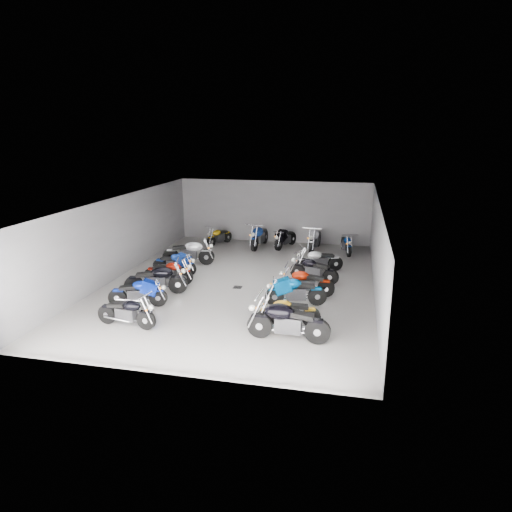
% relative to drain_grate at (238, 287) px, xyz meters
% --- Properties ---
extents(ground, '(14.00, 14.00, 0.00)m').
position_rel_drain_grate_xyz_m(ground, '(0.00, 0.50, -0.01)').
color(ground, gray).
rests_on(ground, ground).
extents(wall_back, '(10.00, 0.10, 3.20)m').
position_rel_drain_grate_xyz_m(wall_back, '(0.00, 7.50, 1.59)').
color(wall_back, slate).
rests_on(wall_back, ground).
extents(wall_left, '(0.10, 14.00, 3.20)m').
position_rel_drain_grate_xyz_m(wall_left, '(-5.00, 0.50, 1.59)').
color(wall_left, slate).
rests_on(wall_left, ground).
extents(wall_right, '(0.10, 14.00, 3.20)m').
position_rel_drain_grate_xyz_m(wall_right, '(5.00, 0.50, 1.59)').
color(wall_right, slate).
rests_on(wall_right, ground).
extents(ceiling, '(10.00, 14.00, 0.04)m').
position_rel_drain_grate_xyz_m(ceiling, '(0.00, 0.50, 3.21)').
color(ceiling, black).
rests_on(ceiling, wall_back).
extents(drain_grate, '(0.32, 0.32, 0.01)m').
position_rel_drain_grate_xyz_m(drain_grate, '(0.00, 0.00, 0.00)').
color(drain_grate, black).
rests_on(drain_grate, ground).
extents(motorcycle_left_a, '(1.96, 0.45, 0.86)m').
position_rel_drain_grate_xyz_m(motorcycle_left_a, '(-2.34, -4.13, 0.47)').
color(motorcycle_left_a, black).
rests_on(motorcycle_left_a, ground).
extents(motorcycle_left_b, '(1.96, 0.57, 0.87)m').
position_rel_drain_grate_xyz_m(motorcycle_left_b, '(-2.76, -2.54, 0.47)').
color(motorcycle_left_b, black).
rests_on(motorcycle_left_b, ground).
extents(motorcycle_left_c, '(2.20, 0.82, 0.99)m').
position_rel_drain_grate_xyz_m(motorcycle_left_c, '(-2.66, -1.30, 0.54)').
color(motorcycle_left_c, black).
rests_on(motorcycle_left_c, ground).
extents(motorcycle_left_d, '(1.96, 0.40, 0.86)m').
position_rel_drain_grate_xyz_m(motorcycle_left_d, '(-2.68, -0.13, 0.46)').
color(motorcycle_left_d, black).
rests_on(motorcycle_left_d, ground).
extents(motorcycle_left_e, '(1.93, 0.43, 0.85)m').
position_rel_drain_grate_xyz_m(motorcycle_left_e, '(-2.91, 1.01, 0.46)').
color(motorcycle_left_e, black).
rests_on(motorcycle_left_e, ground).
extents(motorcycle_left_f, '(2.28, 0.59, 1.01)m').
position_rel_drain_grate_xyz_m(motorcycle_left_f, '(-2.84, 2.49, 0.54)').
color(motorcycle_left_f, black).
rests_on(motorcycle_left_f, ground).
extents(motorcycle_right_a, '(2.37, 0.47, 1.04)m').
position_rel_drain_grate_xyz_m(motorcycle_right_a, '(2.49, -4.02, 0.56)').
color(motorcycle_right_a, black).
rests_on(motorcycle_right_a, ground).
extents(motorcycle_right_b, '(1.90, 0.57, 0.85)m').
position_rel_drain_grate_xyz_m(motorcycle_right_b, '(2.37, -3.07, 0.46)').
color(motorcycle_right_b, black).
rests_on(motorcycle_right_b, ground).
extents(motorcycle_right_c, '(2.05, 0.64, 0.91)m').
position_rel_drain_grate_xyz_m(motorcycle_right_c, '(2.35, -1.34, 0.49)').
color(motorcycle_right_c, black).
rests_on(motorcycle_right_c, ground).
extents(motorcycle_right_d, '(2.02, 0.39, 0.89)m').
position_rel_drain_grate_xyz_m(motorcycle_right_d, '(2.58, -0.29, 0.48)').
color(motorcycle_right_d, black).
rests_on(motorcycle_right_d, ground).
extents(motorcycle_right_e, '(1.96, 0.78, 0.89)m').
position_rel_drain_grate_xyz_m(motorcycle_right_e, '(2.71, 1.31, 0.48)').
color(motorcycle_right_e, black).
rests_on(motorcycle_right_e, ground).
extents(motorcycle_right_f, '(1.92, 0.95, 0.90)m').
position_rel_drain_grate_xyz_m(motorcycle_right_f, '(2.81, 2.64, 0.48)').
color(motorcycle_right_f, black).
rests_on(motorcycle_right_f, ground).
extents(motorcycle_back_b, '(0.84, 1.78, 0.83)m').
position_rel_drain_grate_xyz_m(motorcycle_back_b, '(-2.59, 6.16, 0.45)').
color(motorcycle_back_b, black).
rests_on(motorcycle_back_b, ground).
extents(motorcycle_back_c, '(0.53, 2.39, 1.05)m').
position_rel_drain_grate_xyz_m(motorcycle_back_c, '(-0.46, 6.08, 0.57)').
color(motorcycle_back_c, black).
rests_on(motorcycle_back_c, ground).
extents(motorcycle_back_d, '(0.81, 2.00, 0.91)m').
position_rel_drain_grate_xyz_m(motorcycle_back_d, '(0.82, 6.32, 0.49)').
color(motorcycle_back_d, black).
rests_on(motorcycle_back_d, ground).
extents(motorcycle_back_e, '(0.52, 2.34, 1.03)m').
position_rel_drain_grate_xyz_m(motorcycle_back_e, '(2.31, 6.07, 0.56)').
color(motorcycle_back_e, black).
rests_on(motorcycle_back_e, ground).
extents(motorcycle_back_f, '(0.57, 1.92, 0.85)m').
position_rel_drain_grate_xyz_m(motorcycle_back_f, '(3.84, 5.85, 0.46)').
color(motorcycle_back_f, black).
rests_on(motorcycle_back_f, ground).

